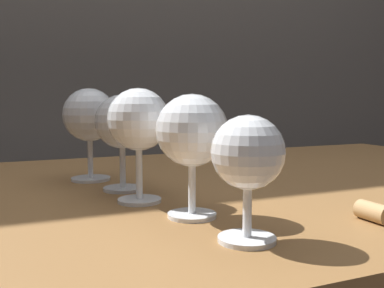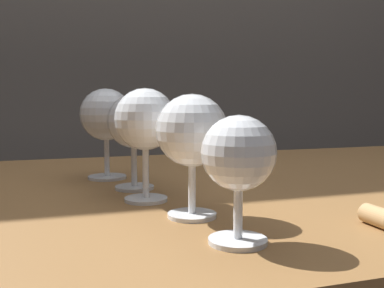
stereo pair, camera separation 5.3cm
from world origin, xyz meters
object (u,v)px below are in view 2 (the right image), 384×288
object	(u,v)px
wine_glass_cabernet	(106,116)
cork	(378,217)
wine_glass_white	(134,123)
wine_glass_chardonnay	(192,133)
wine_glass_pinot	(145,121)
wine_glass_port	(239,157)

from	to	relation	value
wine_glass_cabernet	cork	world-z (taller)	wine_glass_cabernet
wine_glass_white	wine_glass_cabernet	bearing A→B (deg)	104.48
wine_glass_white	wine_glass_cabernet	distance (m)	0.11
wine_glass_chardonnay	wine_glass_cabernet	bearing A→B (deg)	101.89
wine_glass_pinot	wine_glass_cabernet	world-z (taller)	wine_glass_cabernet
wine_glass_pinot	wine_glass_white	world-z (taller)	wine_glass_pinot
wine_glass_pinot	wine_glass_cabernet	size ratio (longest dim) A/B	0.98
wine_glass_chardonnay	wine_glass_pinot	size ratio (longest dim) A/B	0.94
wine_glass_port	wine_glass_pinot	distance (m)	0.21
wine_glass_port	wine_glass_pinot	xyz separation A→B (m)	(-0.05, 0.21, 0.02)
wine_glass_white	wine_glass_cabernet	xyz separation A→B (m)	(-0.03, 0.11, 0.01)
wine_glass_port	cork	size ratio (longest dim) A/B	2.99
wine_glass_chardonnay	wine_glass_white	bearing A→B (deg)	100.33
wine_glass_chardonnay	wine_glass_pinot	xyz separation A→B (m)	(-0.03, 0.10, 0.01)
wine_glass_white	wine_glass_port	bearing A→B (deg)	-81.02
wine_glass_port	wine_glass_white	world-z (taller)	wine_glass_white
wine_glass_chardonnay	wine_glass_cabernet	world-z (taller)	wine_glass_cabernet
wine_glass_pinot	wine_glass_cabernet	xyz separation A→B (m)	(-0.03, 0.19, 0.00)
wine_glass_pinot	wine_glass_cabernet	bearing A→B (deg)	98.19
wine_glass_cabernet	wine_glass_pinot	bearing A→B (deg)	-81.81
wine_glass_port	wine_glass_chardonnay	world-z (taller)	wine_glass_chardonnay
cork	wine_glass_port	bearing A→B (deg)	-178.40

